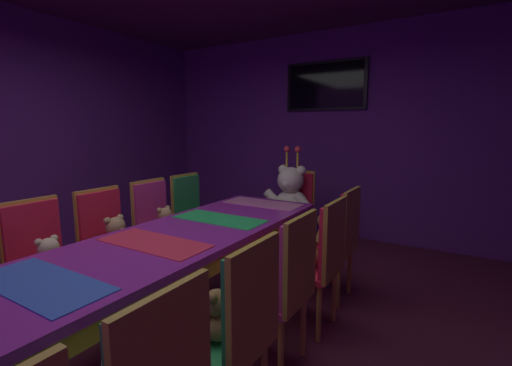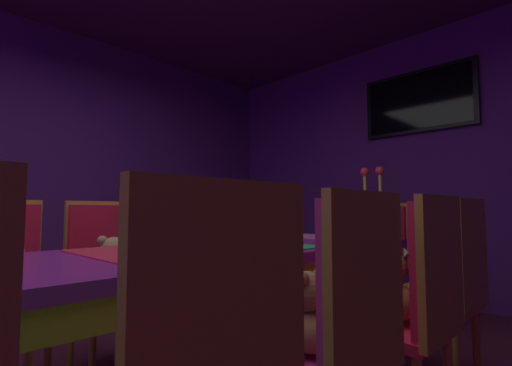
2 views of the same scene
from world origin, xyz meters
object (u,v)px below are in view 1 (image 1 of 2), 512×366
at_px(teddy_left_3, 117,238).
at_px(chair_right_4, 324,252).
at_px(chair_left_2, 39,254).
at_px(teddy_left_2, 50,260).
at_px(chair_right_2, 241,321).
at_px(throne_chair, 296,203).
at_px(chair_right_3, 288,277).
at_px(teddy_right_5, 325,231).
at_px(king_teddy_bear, 290,195).
at_px(teddy_right_2, 216,317).
at_px(teddy_right_4, 305,249).
at_px(chair_left_5, 191,209).
at_px(banquet_table, 155,255).
at_px(teddy_left_4, 166,223).
at_px(teddy_right_3, 268,275).
at_px(wall_tv, 326,86).
at_px(chair_left_4, 155,220).
at_px(chair_right_5, 342,233).
at_px(chair_left_3, 105,235).

height_order(teddy_left_3, chair_right_4, chair_right_4).
xyz_separation_m(chair_left_2, teddy_left_2, (0.14, -0.00, -0.02)).
relative_size(chair_right_2, throne_chair, 1.00).
bearing_deg(chair_right_3, teddy_right_5, -82.01).
bearing_deg(king_teddy_bear, teddy_left_3, -21.00).
distance_m(teddy_right_2, teddy_right_4, 1.07).
bearing_deg(chair_left_5, banquet_table, -56.82).
bearing_deg(throne_chair, chair_right_2, 19.13).
xyz_separation_m(teddy_right_4, king_teddy_bear, (-0.73, 1.26, 0.13)).
height_order(chair_left_2, teddy_left_4, chair_left_2).
relative_size(teddy_left_4, teddy_right_3, 1.03).
xyz_separation_m(chair_left_5, chair_right_3, (1.71, -1.06, 0.00)).
distance_m(banquet_table, wall_tv, 3.40).
bearing_deg(chair_right_2, teddy_left_2, 0.43).
height_order(teddy_left_2, teddy_right_3, teddy_left_2).
relative_size(teddy_left_3, teddy_right_2, 1.21).
distance_m(chair_left_4, chair_right_4, 1.74).
height_order(teddy_right_2, chair_right_4, chair_right_4).
relative_size(king_teddy_bear, wall_tv, 0.74).
bearing_deg(chair_right_5, chair_left_3, 32.56).
bearing_deg(chair_left_2, chair_right_5, 43.33).
bearing_deg(teddy_right_3, banquet_table, 21.05).
distance_m(chair_left_2, wall_tv, 3.80).
relative_size(chair_left_3, teddy_right_2, 3.55).
bearing_deg(teddy_left_4, throne_chair, 62.87).
bearing_deg(teddy_right_5, teddy_left_2, 48.66).
bearing_deg(teddy_right_2, chair_right_5, -94.30).
height_order(chair_right_2, king_teddy_bear, king_teddy_bear).
distance_m(chair_left_3, teddy_left_4, 0.58).
relative_size(chair_left_4, wall_tv, 0.88).
bearing_deg(wall_tv, chair_left_4, -110.60).
distance_m(chair_left_3, throne_chair, 2.15).
bearing_deg(teddy_left_3, teddy_right_2, -20.05).
distance_m(teddy_right_3, chair_right_4, 0.54).
height_order(banquet_table, teddy_left_3, teddy_left_3).
relative_size(banquet_table, teddy_right_5, 10.12).
height_order(chair_left_3, chair_left_4, same).
bearing_deg(chair_left_2, chair_right_4, 31.86).
bearing_deg(chair_right_4, banquet_table, 41.83).
relative_size(teddy_right_2, chair_right_5, 0.28).
xyz_separation_m(chair_left_2, chair_left_4, (-0.01, 1.10, 0.00)).
distance_m(chair_left_2, king_teddy_bear, 2.50).
relative_size(teddy_right_4, king_teddy_bear, 0.41).
xyz_separation_m(throne_chair, wall_tv, (0.00, 0.89, 1.45)).
height_order(teddy_left_4, teddy_right_4, teddy_right_4).
bearing_deg(chair_right_3, teddy_right_3, 0.00).
distance_m(teddy_left_3, teddy_right_2, 1.51).
bearing_deg(king_teddy_bear, teddy_right_5, 43.49).
xyz_separation_m(teddy_right_2, chair_right_4, (0.15, 1.07, 0.03)).
bearing_deg(throne_chair, chair_right_4, 31.52).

